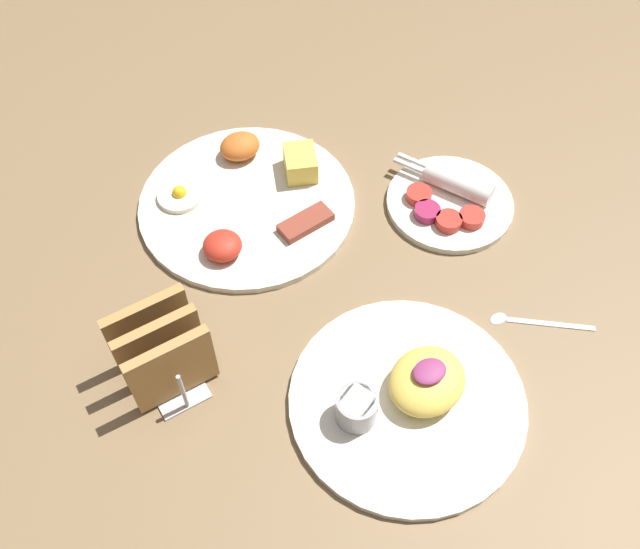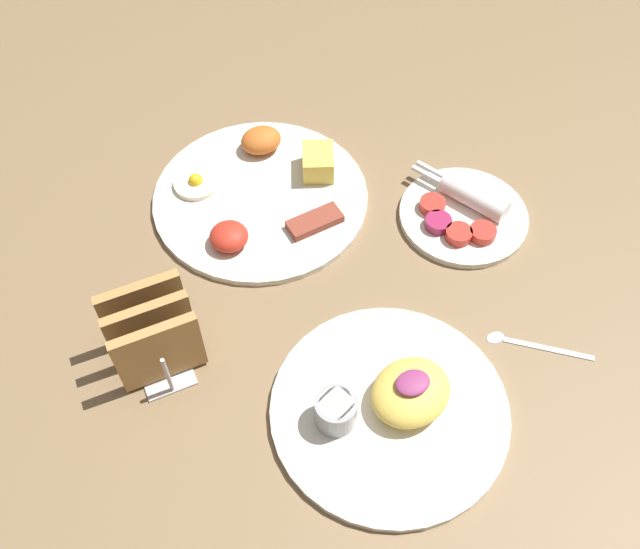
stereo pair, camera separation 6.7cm
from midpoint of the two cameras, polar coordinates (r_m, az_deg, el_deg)
ground_plane at (r=0.91m, az=3.60°, el=-2.44°), size 3.00×3.00×0.00m
plate_breakfast at (r=1.02m, az=-2.79°, el=6.48°), size 0.30×0.30×0.05m
plate_condiments at (r=1.02m, az=13.29°, el=4.73°), size 0.18×0.19×0.04m
plate_foreground at (r=0.83m, az=7.99°, el=-10.44°), size 0.28×0.28×0.06m
toast_rack at (r=0.85m, az=-11.07°, el=-4.75°), size 0.10×0.12×0.10m
teaspoon at (r=0.92m, az=17.90°, el=-5.28°), size 0.11×0.09×0.01m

